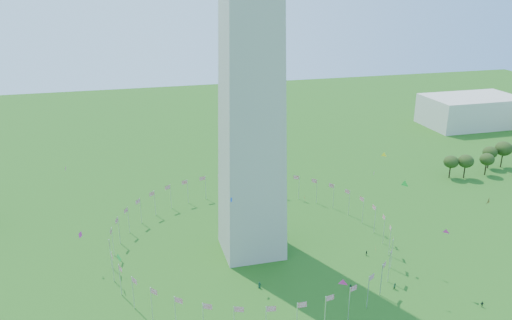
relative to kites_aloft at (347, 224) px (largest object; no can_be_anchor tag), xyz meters
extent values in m
cylinder|color=silver|center=(23.10, 27.23, -15.25)|extent=(0.24, 0.24, 9.00)
cylinder|color=silver|center=(22.49, 34.18, -15.25)|extent=(0.24, 0.24, 9.00)
cylinder|color=silver|center=(20.69, 40.91, -15.25)|extent=(0.24, 0.24, 9.00)
cylinder|color=silver|center=(17.74, 47.23, -15.25)|extent=(0.24, 0.24, 9.00)
cylinder|color=silver|center=(13.74, 52.94, -15.25)|extent=(0.24, 0.24, 9.00)
cylinder|color=silver|center=(8.81, 57.87, -15.25)|extent=(0.24, 0.24, 9.00)
cylinder|color=silver|center=(3.10, 61.87, -15.25)|extent=(0.24, 0.24, 9.00)
cylinder|color=silver|center=(-3.22, 64.82, -15.25)|extent=(0.24, 0.24, 9.00)
cylinder|color=silver|center=(-9.95, 66.62, -15.25)|extent=(0.24, 0.24, 9.00)
cylinder|color=silver|center=(-16.90, 67.23, -15.25)|extent=(0.24, 0.24, 9.00)
cylinder|color=silver|center=(-23.85, 66.62, -15.25)|extent=(0.24, 0.24, 9.00)
cylinder|color=silver|center=(-30.58, 64.82, -15.25)|extent=(0.24, 0.24, 9.00)
cylinder|color=silver|center=(-36.90, 61.87, -15.25)|extent=(0.24, 0.24, 9.00)
cylinder|color=silver|center=(-42.61, 57.87, -15.25)|extent=(0.24, 0.24, 9.00)
cylinder|color=silver|center=(-47.54, 52.94, -15.25)|extent=(0.24, 0.24, 9.00)
cylinder|color=silver|center=(-51.54, 47.23, -15.25)|extent=(0.24, 0.24, 9.00)
cylinder|color=silver|center=(-54.49, 40.91, -15.25)|extent=(0.24, 0.24, 9.00)
cylinder|color=silver|center=(-56.29, 34.18, -15.25)|extent=(0.24, 0.24, 9.00)
cylinder|color=silver|center=(-56.90, 27.23, -15.25)|extent=(0.24, 0.24, 9.00)
cylinder|color=silver|center=(-56.29, 20.28, -15.25)|extent=(0.24, 0.24, 9.00)
cylinder|color=silver|center=(-54.49, 13.55, -15.25)|extent=(0.24, 0.24, 9.00)
cylinder|color=silver|center=(-51.54, 7.23, -15.25)|extent=(0.24, 0.24, 9.00)
cylinder|color=silver|center=(-47.54, 1.52, -15.25)|extent=(0.24, 0.24, 9.00)
cylinder|color=silver|center=(-42.61, -3.41, -15.25)|extent=(0.24, 0.24, 9.00)
cylinder|color=silver|center=(-36.90, -7.41, -15.25)|extent=(0.24, 0.24, 9.00)
cylinder|color=silver|center=(-16.90, -12.77, -15.25)|extent=(0.24, 0.24, 9.00)
cylinder|color=silver|center=(-9.95, -12.16, -15.25)|extent=(0.24, 0.24, 9.00)
cylinder|color=silver|center=(-3.22, -10.36, -15.25)|extent=(0.24, 0.24, 9.00)
cylinder|color=silver|center=(3.10, -7.41, -15.25)|extent=(0.24, 0.24, 9.00)
cylinder|color=silver|center=(8.81, -3.41, -15.25)|extent=(0.24, 0.24, 9.00)
cylinder|color=silver|center=(13.74, 1.52, -15.25)|extent=(0.24, 0.24, 9.00)
cylinder|color=silver|center=(17.74, 7.23, -15.25)|extent=(0.24, 0.24, 9.00)
cylinder|color=silver|center=(20.69, 13.55, -15.25)|extent=(0.24, 0.24, 9.00)
cylinder|color=silver|center=(22.49, 20.28, -15.25)|extent=(0.24, 0.24, 9.00)
cube|color=beige|center=(133.10, 127.23, -11.75)|extent=(50.00, 30.00, 16.00)
imported|color=#183D24|center=(2.37, 0.23, -18.84)|extent=(1.04, 1.11, 1.82)
imported|color=#183D28|center=(-19.89, 7.58, -18.86)|extent=(0.89, 0.63, 1.79)
imported|color=#1B442C|center=(13.78, -2.08, -18.83)|extent=(1.04, 0.90, 1.84)
imported|color=#242424|center=(14.52, 15.23, -19.00)|extent=(0.78, 0.88, 1.51)
imported|color=black|center=(30.57, -14.24, -18.98)|extent=(1.07, 0.93, 1.55)
plane|color=green|center=(21.95, 11.17, 3.53)|extent=(1.22, 2.19, 2.48)
plane|color=red|center=(15.72, -30.93, 22.90)|extent=(1.21, 1.56, 1.75)
plane|color=#CC2699|center=(-61.38, 4.62, 3.12)|extent=(0.95, 1.41, 1.68)
plane|color=#CC2699|center=(-66.77, 38.35, 6.81)|extent=(0.18, 1.82, 1.82)
plane|color=blue|center=(-25.24, 15.55, 2.46)|extent=(1.15, 0.68, 1.33)
plane|color=red|center=(-13.10, -5.00, 10.47)|extent=(1.66, 0.49, 1.59)
plane|color=#CC2699|center=(15.00, 15.85, 5.71)|extent=(0.75, 1.06, 1.29)
plane|color=#CC2699|center=(25.72, -3.46, -3.96)|extent=(1.68, 1.57, 1.63)
plane|color=red|center=(7.59, -1.46, -7.39)|extent=(1.76, 0.99, 1.83)
plane|color=green|center=(-54.62, 23.67, -14.75)|extent=(1.84, 1.96, 1.89)
plane|color=yellow|center=(11.94, 6.23, 14.46)|extent=(1.07, 0.75, 1.25)
plane|color=blue|center=(35.02, -5.55, 4.25)|extent=(1.67, 0.96, 1.82)
plane|color=#CC2699|center=(-4.31, -8.72, -10.39)|extent=(1.93, 2.08, 2.65)
ellipsoid|color=#2F4A18|center=(74.67, 61.76, -15.16)|extent=(5.88, 5.88, 9.20)
ellipsoid|color=#2F4A18|center=(80.15, 59.98, -14.91)|extent=(6.20, 6.20, 9.68)
ellipsoid|color=#2F4A18|center=(90.74, 60.70, -15.21)|extent=(5.81, 5.81, 9.08)
ellipsoid|color=#2F4A18|center=(97.24, 67.04, -15.04)|extent=(6.03, 6.03, 9.43)
ellipsoid|color=#2F4A18|center=(103.40, 66.64, -14.16)|extent=(7.16, 7.16, 11.18)
camera|label=1|loc=(-49.38, -98.90, 55.47)|focal=35.00mm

